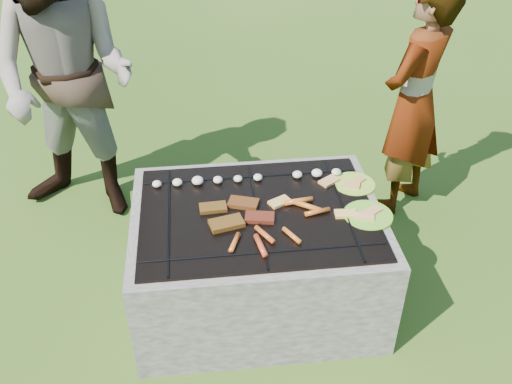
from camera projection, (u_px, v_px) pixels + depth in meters
lawn at (257, 295)px, 3.29m from camera, size 60.00×60.00×0.00m
fire_pit at (257, 259)px, 3.13m from camera, size 1.30×1.00×0.62m
mushrooms at (247, 178)px, 3.15m from camera, size 1.05×0.06×0.04m
pork_slabs at (236, 214)px, 2.90m from camera, size 0.38×0.29×0.02m
sausages at (285, 223)px, 2.84m from camera, size 0.54×0.43×0.03m
bread_on_grate at (317, 198)px, 3.02m from camera, size 0.44×0.39×0.02m
plate_far at (354, 184)px, 3.14m from camera, size 0.31×0.31×0.03m
plate_near at (368, 215)px, 2.91m from camera, size 0.25×0.25×0.03m
cook at (414, 102)px, 3.58m from camera, size 0.67×0.66×1.56m
bystander at (66, 80)px, 3.44m from camera, size 1.12×1.00×1.91m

